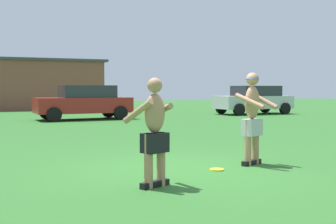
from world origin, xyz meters
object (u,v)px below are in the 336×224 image
(player_in_black, at_px, (154,130))
(car_silver_near_post, at_px, (254,99))
(car_red_mid_lot, at_px, (84,102))
(player_with_cap, at_px, (252,114))
(frisbee, at_px, (217,170))

(player_in_black, xyz_separation_m, car_silver_near_post, (11.82, 14.43, -0.02))
(car_red_mid_lot, bearing_deg, player_in_black, -98.79)
(player_with_cap, bearing_deg, car_silver_near_post, 54.99)
(car_silver_near_post, bearing_deg, player_with_cap, -125.01)
(player_with_cap, relative_size, car_red_mid_lot, 0.40)
(car_silver_near_post, distance_m, car_red_mid_lot, 9.65)
(player_in_black, distance_m, car_red_mid_lot, 14.24)
(car_red_mid_lot, bearing_deg, player_with_cap, -89.07)
(player_in_black, relative_size, car_red_mid_lot, 0.37)
(player_with_cap, xyz_separation_m, car_red_mid_lot, (-0.21, 13.11, -0.15))
(player_in_black, height_order, car_silver_near_post, player_in_black)
(player_in_black, relative_size, car_silver_near_post, 0.37)
(car_silver_near_post, bearing_deg, player_in_black, -129.32)
(player_with_cap, height_order, frisbee, player_with_cap)
(car_silver_near_post, bearing_deg, car_red_mid_lot, -177.92)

